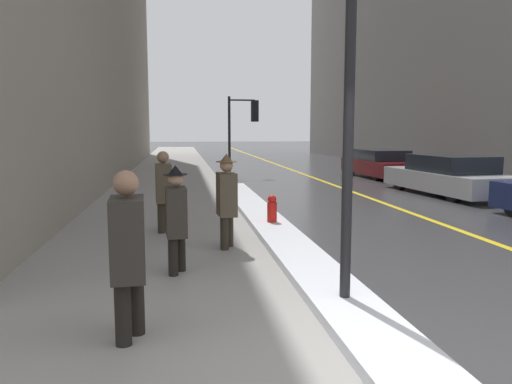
% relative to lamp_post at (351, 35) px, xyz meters
% --- Properties ---
extents(ground_plane, '(160.00, 160.00, 0.00)m').
position_rel_lamp_post_xyz_m(ground_plane, '(-0.25, -1.54, -3.05)').
color(ground_plane, '#38383A').
extents(sidewalk_slab, '(4.00, 80.00, 0.01)m').
position_rel_lamp_post_xyz_m(sidewalk_slab, '(-2.25, 13.46, -3.04)').
color(sidewalk_slab, gray).
rests_on(sidewalk_slab, ground).
extents(road_centre_stripe, '(0.16, 80.00, 0.00)m').
position_rel_lamp_post_xyz_m(road_centre_stripe, '(3.75, 13.46, -3.05)').
color(road_centre_stripe, gold).
rests_on(road_centre_stripe, ground).
extents(snow_bank_curb, '(0.79, 14.98, 0.14)m').
position_rel_lamp_post_xyz_m(snow_bank_curb, '(-0.01, 4.71, -2.98)').
color(snow_bank_curb, silver).
rests_on(snow_bank_curb, ground).
extents(lamp_post, '(0.28, 0.28, 5.12)m').
position_rel_lamp_post_xyz_m(lamp_post, '(0.00, 0.00, 0.00)').
color(lamp_post, black).
rests_on(lamp_post, ground).
extents(traffic_light_near, '(1.31, 0.33, 3.41)m').
position_rel_lamp_post_xyz_m(traffic_light_near, '(0.95, 15.89, -0.59)').
color(traffic_light_near, black).
rests_on(traffic_light_near, ground).
extents(pedestrian_with_shoulder_bag, '(0.35, 0.76, 1.66)m').
position_rel_lamp_post_xyz_m(pedestrian_with_shoulder_bag, '(-2.34, -0.52, -2.13)').
color(pedestrian_with_shoulder_bag, black).
rests_on(pedestrian_with_shoulder_bag, ground).
extents(pedestrian_in_glasses, '(0.33, 0.49, 1.55)m').
position_rel_lamp_post_xyz_m(pedestrian_in_glasses, '(-1.90, 1.66, -2.20)').
color(pedestrian_in_glasses, black).
rests_on(pedestrian_in_glasses, ground).
extents(pedestrian_nearside, '(0.35, 0.52, 1.63)m').
position_rel_lamp_post_xyz_m(pedestrian_nearside, '(-1.07, 3.07, -2.16)').
color(pedestrian_nearside, '#2A241B').
rests_on(pedestrian_nearside, ground).
extents(pedestrian_trailing, '(0.34, 0.54, 1.61)m').
position_rel_lamp_post_xyz_m(pedestrian_trailing, '(-2.17, 4.63, -2.15)').
color(pedestrian_trailing, '#2A241B').
rests_on(pedestrian_trailing, ground).
extents(parked_car_silver, '(2.27, 4.95, 1.24)m').
position_rel_lamp_post_xyz_m(parked_car_silver, '(6.47, 9.14, -2.46)').
color(parked_car_silver, '#B2B2B7').
rests_on(parked_car_silver, ground).
extents(parked_car_maroon, '(2.00, 4.51, 1.18)m').
position_rel_lamp_post_xyz_m(parked_car_maroon, '(6.62, 14.95, -2.48)').
color(parked_car_maroon, '#600F14').
rests_on(parked_car_maroon, ground).
extents(fire_hydrant, '(0.20, 0.20, 0.70)m').
position_rel_lamp_post_xyz_m(fire_hydrant, '(0.02, 4.69, -2.70)').
color(fire_hydrant, red).
rests_on(fire_hydrant, ground).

